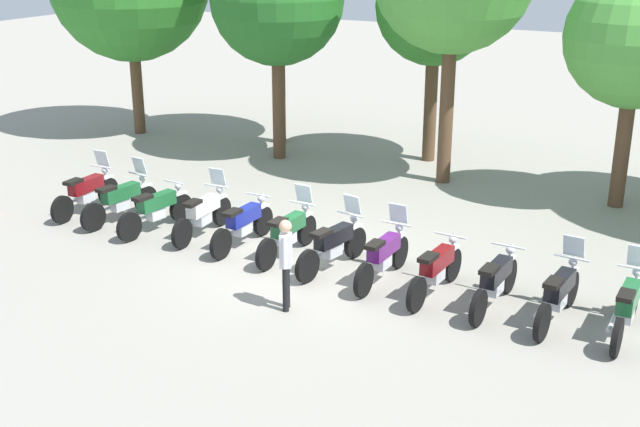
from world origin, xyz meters
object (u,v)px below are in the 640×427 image
at_px(motorcycle_8, 436,269).
at_px(tree_3, 435,7).
at_px(motorcycle_9, 495,281).
at_px(motorcycle_5, 288,232).
at_px(person_0, 286,258).
at_px(motorcycle_10, 559,293).
at_px(motorcycle_6, 333,244).
at_px(motorcycle_3, 203,213).
at_px(motorcycle_0, 86,191).
at_px(motorcycle_11, 627,306).
at_px(motorcycle_2, 156,209).
at_px(tree_5, 636,38).
at_px(motorcycle_1, 121,199).
at_px(motorcycle_4, 243,223).
at_px(motorcycle_7, 383,255).

bearing_deg(motorcycle_8, tree_3, 25.87).
bearing_deg(motorcycle_8, motorcycle_9, -86.61).
xyz_separation_m(motorcycle_5, person_0, (1.20, -2.14, 0.45)).
bearing_deg(motorcycle_10, motorcycle_6, 91.70).
xyz_separation_m(motorcycle_3, motorcycle_5, (2.20, -0.15, 0.00)).
distance_m(motorcycle_0, motorcycle_11, 12.08).
bearing_deg(motorcycle_2, motorcycle_5, -81.22).
bearing_deg(motorcycle_2, motorcycle_3, -70.92).
bearing_deg(tree_5, motorcycle_2, -143.15).
bearing_deg(motorcycle_5, person_0, -149.09).
bearing_deg(motorcycle_11, motorcycle_5, 87.92).
relative_size(motorcycle_10, tree_3, 0.37).
bearing_deg(motorcycle_0, motorcycle_1, -95.10).
xyz_separation_m(motorcycle_0, motorcycle_4, (4.39, -0.09, -0.01)).
relative_size(motorcycle_3, motorcycle_8, 1.00).
relative_size(motorcycle_0, motorcycle_8, 1.00).
relative_size(motorcycle_0, motorcycle_3, 1.00).
relative_size(motorcycle_0, motorcycle_7, 1.00).
height_order(motorcycle_2, motorcycle_10, motorcycle_10).
bearing_deg(tree_3, motorcycle_3, -104.91).
xyz_separation_m(motorcycle_3, motorcycle_7, (4.39, -0.37, 0.00)).
bearing_deg(motorcycle_6, motorcycle_2, 98.72).
height_order(motorcycle_7, motorcycle_9, motorcycle_7).
relative_size(motorcycle_3, motorcycle_5, 1.00).
bearing_deg(motorcycle_8, tree_5, -12.76).
bearing_deg(motorcycle_8, motorcycle_2, 91.80).
distance_m(motorcycle_0, motorcycle_9, 9.89).
xyz_separation_m(motorcycle_5, motorcycle_9, (4.39, -0.37, -0.01)).
relative_size(motorcycle_7, motorcycle_9, 1.00).
relative_size(motorcycle_6, motorcycle_8, 0.99).
relative_size(motorcycle_1, tree_5, 0.39).
distance_m(motorcycle_10, motorcycle_11, 1.10).
xyz_separation_m(motorcycle_0, motorcycle_6, (6.59, -0.27, 0.00)).
xyz_separation_m(motorcycle_3, motorcycle_8, (5.49, -0.50, -0.01)).
xyz_separation_m(motorcycle_3, tree_5, (7.56, 6.26, 3.45)).
xyz_separation_m(motorcycle_6, motorcycle_10, (4.39, -0.24, 0.00)).
bearing_deg(motorcycle_6, motorcycle_5, 91.83).
relative_size(motorcycle_9, tree_3, 0.37).
height_order(motorcycle_0, motorcycle_7, same).
distance_m(motorcycle_7, motorcycle_8, 1.11).
height_order(motorcycle_3, motorcycle_10, same).
height_order(motorcycle_9, tree_5, tree_5).
height_order(motorcycle_11, tree_3, tree_3).
bearing_deg(motorcycle_3, motorcycle_4, -98.56).
bearing_deg(tree_3, motorcycle_4, -97.21).
bearing_deg(motorcycle_8, motorcycle_10, -86.72).
height_order(motorcycle_6, motorcycle_8, motorcycle_6).
relative_size(motorcycle_10, motorcycle_11, 1.00).
xyz_separation_m(motorcycle_11, tree_5, (-1.23, 6.75, 3.45)).
bearing_deg(motorcycle_9, tree_5, -5.00).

